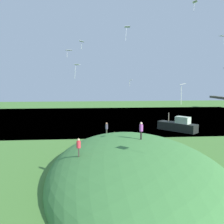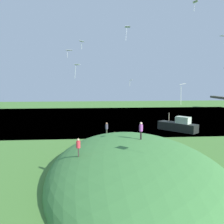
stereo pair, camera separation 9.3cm
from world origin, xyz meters
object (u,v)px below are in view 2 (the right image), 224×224
Objects in this scene: kite_7 at (182,86)px; person_on_hilltop at (107,127)px; boat_on_lake at (178,126)px; kite_10 at (131,80)px; person_watching_kites at (78,145)px; kite_5 at (127,28)px; person_walking_path at (141,128)px; kite_2 at (195,2)px; kite_6 at (223,36)px; kite_9 at (82,42)px; mooring_post at (115,135)px; kite_3 at (77,66)px; kite_0 at (69,50)px.

person_on_hilltop is at bearing -156.08° from kite_7.
boat_on_lake is 12.62m from kite_10.
person_watching_kites is 23.05m from kite_5.
person_walking_path is at bearing -5.27° from kite_10.
kite_2 is 19.90m from kite_10.
kite_9 is at bearing -91.56° from kite_6.
kite_6 is (2.08, 6.45, 15.43)m from boat_on_lake.
person_walking_path is 1.36× the size of kite_9.
person_watching_kites is at bearing -16.37° from mooring_post.
kite_3 is at bearing -71.30° from mooring_post.
person_on_hilltop is 13.33m from kite_0.
person_watching_kites is 32.80m from kite_6.
kite_0 is at bearing -94.84° from kite_5.
kite_3 is 17.41m from kite_7.
kite_3 is (9.82, -21.02, -12.22)m from kite_2.
kite_9 reaches higher than person_watching_kites.
person_watching_kites is (3.09, -6.19, -0.79)m from person_walking_path.
kite_6 is (-16.04, 17.03, 12.29)m from person_walking_path.
kite_10 reaches higher than person_on_hilltop.
kite_5 is at bearing 166.43° from person_on_hilltop.
kite_2 is (-10.41, 16.87, 20.93)m from person_on_hilltop.
kite_10 is at bearing -65.07° from kite_2.
kite_3 is 12.01m from mooring_post.
person_walking_path reaches higher than person_watching_kites.
kite_9 is at bearing -126.38° from mooring_post.
kite_10 is at bearing 155.18° from person_watching_kites.
person_watching_kites is 1.51× the size of kite_10.
kite_2 reaches higher than kite_3.
kite_2 reaches higher than kite_6.
person_walking_path is 15.92m from kite_10.
person_on_hilltop is at bearing 164.04° from person_watching_kites.
mooring_post is at bearing 74.39° from kite_0.
boat_on_lake is 13.09m from mooring_post.
kite_2 is (-20.94, 14.02, 19.16)m from person_walking_path.
kite_10 is at bearing 138.64° from kite_5.
kite_10 is at bearing -9.55° from person_walking_path.
kite_0 reaches higher than person_on_hilltop.
boat_on_lake is at bearing 139.49° from person_watching_kites.
boat_on_lake is 3.50× the size of kite_7.
kite_6 is 24.78m from kite_7.
kite_9 is at bearing -109.62° from kite_5.
kite_2 is at bearing -148.43° from kite_6.
person_walking_path is 26.43m from kite_6.
kite_3 is 1.90× the size of kite_10.
kite_6 reaches higher than kite_7.
kite_10 is at bearing -86.45° from kite_6.
mooring_post is at bearing -80.65° from kite_6.
boat_on_lake is 5.15× the size of kite_9.
kite_7 is 17.99m from kite_10.
kite_9 is (-1.76, 1.90, 1.64)m from kite_0.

